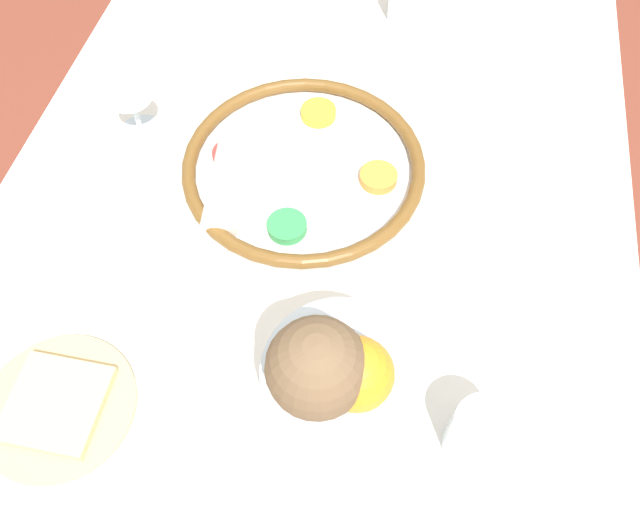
{
  "coord_description": "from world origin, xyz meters",
  "views": [
    {
      "loc": [
        0.48,
        0.12,
        1.47
      ],
      "look_at": [
        0.07,
        0.04,
        0.8
      ],
      "focal_mm": 35.0,
      "sensor_mm": 36.0,
      "label": 1
    }
  ],
  "objects_px": {
    "napkin_roll": "(228,182)",
    "cup_mid": "(480,436)",
    "wine_glass": "(127,88)",
    "bread_plate": "(58,406)",
    "coconut": "(317,368)",
    "fruit_stand": "(342,380)",
    "orange_fruit": "(356,374)",
    "seder_plate": "(304,167)"
  },
  "relations": [
    {
      "from": "napkin_roll",
      "to": "cup_mid",
      "type": "bearing_deg",
      "value": 50.91
    },
    {
      "from": "wine_glass",
      "to": "napkin_roll",
      "type": "relative_size",
      "value": 0.75
    },
    {
      "from": "wine_glass",
      "to": "bread_plate",
      "type": "relative_size",
      "value": 0.71
    },
    {
      "from": "coconut",
      "to": "cup_mid",
      "type": "xyz_separation_m",
      "value": [
        -0.0,
        0.18,
        -0.12
      ]
    },
    {
      "from": "bread_plate",
      "to": "fruit_stand",
      "type": "bearing_deg",
      "value": 101.69
    },
    {
      "from": "bread_plate",
      "to": "wine_glass",
      "type": "bearing_deg",
      "value": -172.74
    },
    {
      "from": "orange_fruit",
      "to": "napkin_roll",
      "type": "xyz_separation_m",
      "value": [
        -0.29,
        -0.22,
        -0.12
      ]
    },
    {
      "from": "orange_fruit",
      "to": "cup_mid",
      "type": "relative_size",
      "value": 0.95
    },
    {
      "from": "bread_plate",
      "to": "napkin_roll",
      "type": "height_order",
      "value": "napkin_roll"
    },
    {
      "from": "cup_mid",
      "to": "orange_fruit",
      "type": "bearing_deg",
      "value": -90.66
    },
    {
      "from": "napkin_roll",
      "to": "cup_mid",
      "type": "xyz_separation_m",
      "value": [
        0.29,
        0.36,
        0.01
      ]
    },
    {
      "from": "coconut",
      "to": "fruit_stand",
      "type": "bearing_deg",
      "value": 134.61
    },
    {
      "from": "wine_glass",
      "to": "coconut",
      "type": "relative_size",
      "value": 1.28
    },
    {
      "from": "seder_plate",
      "to": "orange_fruit",
      "type": "bearing_deg",
      "value": 20.16
    },
    {
      "from": "coconut",
      "to": "bread_plate",
      "type": "xyz_separation_m",
      "value": [
        0.04,
        -0.3,
        -0.15
      ]
    },
    {
      "from": "fruit_stand",
      "to": "orange_fruit",
      "type": "height_order",
      "value": "orange_fruit"
    },
    {
      "from": "seder_plate",
      "to": "cup_mid",
      "type": "relative_size",
      "value": 4.5
    },
    {
      "from": "seder_plate",
      "to": "fruit_stand",
      "type": "xyz_separation_m",
      "value": [
        0.33,
        0.11,
        0.07
      ]
    },
    {
      "from": "seder_plate",
      "to": "coconut",
      "type": "height_order",
      "value": "coconut"
    },
    {
      "from": "seder_plate",
      "to": "orange_fruit",
      "type": "xyz_separation_m",
      "value": [
        0.35,
        0.13,
        0.13
      ]
    },
    {
      "from": "orange_fruit",
      "to": "bread_plate",
      "type": "xyz_separation_m",
      "value": [
        0.05,
        -0.33,
        -0.13
      ]
    },
    {
      "from": "wine_glass",
      "to": "fruit_stand",
      "type": "height_order",
      "value": "wine_glass"
    },
    {
      "from": "fruit_stand",
      "to": "coconut",
      "type": "bearing_deg",
      "value": -45.39
    },
    {
      "from": "napkin_roll",
      "to": "seder_plate",
      "type": "bearing_deg",
      "value": 120.37
    },
    {
      "from": "bread_plate",
      "to": "napkin_roll",
      "type": "bearing_deg",
      "value": 162.3
    },
    {
      "from": "cup_mid",
      "to": "bread_plate",
      "type": "bearing_deg",
      "value": -84.15
    },
    {
      "from": "seder_plate",
      "to": "cup_mid",
      "type": "distance_m",
      "value": 0.44
    },
    {
      "from": "napkin_roll",
      "to": "cup_mid",
      "type": "distance_m",
      "value": 0.47
    },
    {
      "from": "seder_plate",
      "to": "napkin_roll",
      "type": "bearing_deg",
      "value": -59.63
    },
    {
      "from": "cup_mid",
      "to": "fruit_stand",
      "type": "bearing_deg",
      "value": -96.47
    },
    {
      "from": "wine_glass",
      "to": "cup_mid",
      "type": "xyz_separation_m",
      "value": [
        0.38,
        0.53,
        -0.05
      ]
    },
    {
      "from": "fruit_stand",
      "to": "coconut",
      "type": "relative_size",
      "value": 1.72
    },
    {
      "from": "fruit_stand",
      "to": "orange_fruit",
      "type": "relative_size",
      "value": 2.31
    },
    {
      "from": "seder_plate",
      "to": "orange_fruit",
      "type": "distance_m",
      "value": 0.39
    },
    {
      "from": "napkin_roll",
      "to": "cup_mid",
      "type": "height_order",
      "value": "cup_mid"
    },
    {
      "from": "bread_plate",
      "to": "coconut",
      "type": "bearing_deg",
      "value": 98.42
    },
    {
      "from": "wine_glass",
      "to": "napkin_roll",
      "type": "height_order",
      "value": "wine_glass"
    },
    {
      "from": "bread_plate",
      "to": "cup_mid",
      "type": "relative_size",
      "value": 2.3
    },
    {
      "from": "fruit_stand",
      "to": "wine_glass",
      "type": "bearing_deg",
      "value": -134.32
    },
    {
      "from": "seder_plate",
      "to": "napkin_roll",
      "type": "relative_size",
      "value": 2.07
    },
    {
      "from": "seder_plate",
      "to": "cup_mid",
      "type": "height_order",
      "value": "cup_mid"
    },
    {
      "from": "bread_plate",
      "to": "seder_plate",
      "type": "bearing_deg",
      "value": 152.83
    }
  ]
}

